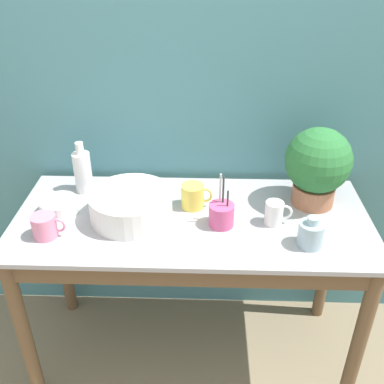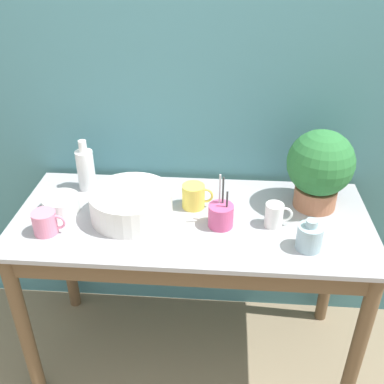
% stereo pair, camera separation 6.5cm
% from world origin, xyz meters
% --- Properties ---
extents(wall_back, '(6.00, 0.05, 2.40)m').
position_xyz_m(wall_back, '(0.00, 0.71, 1.20)').
color(wall_back, teal).
rests_on(wall_back, ground_plane).
extents(counter_table, '(1.47, 0.65, 0.82)m').
position_xyz_m(counter_table, '(0.00, 0.30, 0.66)').
color(counter_table, brown).
rests_on(counter_table, ground_plane).
extents(potted_plant, '(0.28, 0.28, 0.34)m').
position_xyz_m(potted_plant, '(0.52, 0.45, 1.01)').
color(potted_plant, '#A36647').
rests_on(potted_plant, counter_table).
extents(bowl_wash_large, '(0.34, 0.34, 0.12)m').
position_xyz_m(bowl_wash_large, '(-0.25, 0.32, 0.88)').
color(bowl_wash_large, silver).
rests_on(bowl_wash_large, counter_table).
extents(bottle_tall, '(0.08, 0.08, 0.24)m').
position_xyz_m(bottle_tall, '(-0.49, 0.53, 0.92)').
color(bottle_tall, white).
rests_on(bottle_tall, counter_table).
extents(bottle_short, '(0.10, 0.10, 0.13)m').
position_xyz_m(bottle_short, '(0.45, 0.15, 0.87)').
color(bottle_short, '#93B2BC').
rests_on(bottle_short, counter_table).
extents(mug_pink, '(0.13, 0.09, 0.09)m').
position_xyz_m(mug_pink, '(-0.56, 0.17, 0.87)').
color(mug_pink, pink).
rests_on(mug_pink, counter_table).
extents(mug_white, '(0.11, 0.07, 0.10)m').
position_xyz_m(mug_white, '(0.33, 0.29, 0.87)').
color(mug_white, white).
rests_on(mug_white, counter_table).
extents(mug_yellow, '(0.14, 0.10, 0.10)m').
position_xyz_m(mug_yellow, '(-0.00, 0.41, 0.87)').
color(mug_yellow, '#E5CC4C').
rests_on(mug_yellow, counter_table).
extents(bowl_small_enamel_white, '(0.16, 0.16, 0.06)m').
position_xyz_m(bowl_small_enamel_white, '(-0.56, 0.34, 0.85)').
color(bowl_small_enamel_white, silver).
rests_on(bowl_small_enamel_white, counter_table).
extents(utensil_cup, '(0.10, 0.10, 0.23)m').
position_xyz_m(utensil_cup, '(0.12, 0.27, 0.87)').
color(utensil_cup, '#CC4C7F').
rests_on(utensil_cup, counter_table).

